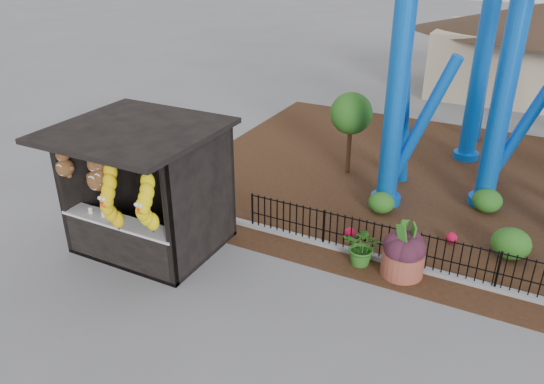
% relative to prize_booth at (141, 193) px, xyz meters
% --- Properties ---
extents(ground, '(120.00, 120.00, 0.00)m').
position_rel_prize_booth_xyz_m(ground, '(2.98, -0.90, -1.53)').
color(ground, slate).
rests_on(ground, ground).
extents(mulch_bed, '(18.00, 12.00, 0.02)m').
position_rel_prize_booth_xyz_m(mulch_bed, '(6.98, 7.10, -1.52)').
color(mulch_bed, '#331E11').
rests_on(mulch_bed, ground).
extents(curb, '(18.00, 0.18, 0.12)m').
position_rel_prize_booth_xyz_m(curb, '(6.98, 2.10, -1.47)').
color(curb, gray).
rests_on(curb, ground).
extents(prize_booth, '(3.50, 3.40, 3.12)m').
position_rel_prize_booth_xyz_m(prize_booth, '(0.00, 0.00, 0.00)').
color(prize_booth, black).
rests_on(prize_booth, ground).
extents(picket_fence, '(12.20, 0.06, 1.00)m').
position_rel_prize_booth_xyz_m(picket_fence, '(7.88, 2.10, -1.03)').
color(picket_fence, black).
rests_on(picket_fence, ground).
extents(terracotta_planter, '(1.10, 1.10, 0.60)m').
position_rel_prize_booth_xyz_m(terracotta_planter, '(5.82, 1.80, -1.23)').
color(terracotta_planter, brown).
rests_on(terracotta_planter, ground).
extents(planter_foliage, '(0.70, 0.70, 0.64)m').
position_rel_prize_booth_xyz_m(planter_foliage, '(5.82, 1.80, -0.61)').
color(planter_foliage, '#331422').
rests_on(planter_foliage, terracotta_planter).
extents(potted_plant, '(0.88, 0.76, 0.97)m').
position_rel_prize_booth_xyz_m(potted_plant, '(4.90, 1.77, -1.05)').
color(potted_plant, '#214E17').
rests_on(potted_plant, ground).
extents(landscaping, '(7.44, 3.64, 0.73)m').
position_rel_prize_booth_xyz_m(landscaping, '(7.74, 4.47, -1.21)').
color(landscaping, '#265A1A').
rests_on(landscaping, mulch_bed).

